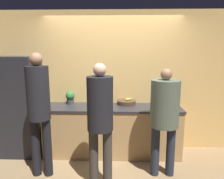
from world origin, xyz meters
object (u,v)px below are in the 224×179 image
refrigerator (18,106)px  potted_plant (70,97)px  fruit_bowl (126,102)px  cup_yellow (108,103)px  person_right (165,111)px  cup_red (177,105)px  utensil_crock (169,101)px  person_left (39,106)px  bottle_green (93,103)px  person_center (100,115)px

refrigerator → potted_plant: bearing=11.2°
fruit_bowl → cup_yellow: (-0.33, -0.11, 0.01)m
person_right → cup_red: 0.73m
utensil_crock → potted_plant: 1.85m
fruit_bowl → cup_yellow: bearing=-161.7°
person_left → person_right: bearing=2.0°
utensil_crock → bottle_green: size_ratio=0.99×
person_center → bottle_green: size_ratio=6.97×
refrigerator → cup_yellow: (1.64, 0.06, 0.05)m
fruit_bowl → cup_red: fruit_bowl is taller
fruit_bowl → refrigerator: bearing=-175.1°
cup_yellow → potted_plant: (-0.72, 0.12, 0.08)m
person_left → person_center: size_ratio=1.07×
person_left → fruit_bowl: (1.30, 0.91, -0.17)m
refrigerator → potted_plant: refrigerator is taller
refrigerator → bottle_green: size_ratio=7.17×
person_left → person_right: 1.84m
fruit_bowl → potted_plant: 1.06m
refrigerator → person_center: 1.86m
person_left → potted_plant: bearing=74.8°
person_center → fruit_bowl: (0.39, 1.14, -0.10)m
person_right → person_center: bearing=-162.1°
fruit_bowl → bottle_green: bottle_green is taller
refrigerator → potted_plant: 0.95m
potted_plant → person_center: bearing=-60.1°
person_left → person_center: bearing=-14.4°
person_left → utensil_crock: (2.10, 0.96, -0.14)m
refrigerator → cup_red: 2.85m
person_left → fruit_bowl: size_ratio=5.45×
person_left → potted_plant: (0.25, 0.92, -0.08)m
person_left → cup_red: size_ratio=19.72×
refrigerator → potted_plant: size_ratio=7.59×
cup_yellow → cup_red: 1.21m
fruit_bowl → cup_yellow: 0.35m
utensil_crock → potted_plant: bearing=-178.7°
person_center → cup_red: (1.27, 0.93, -0.10)m
potted_plant → bottle_green: bearing=-35.2°
potted_plant → refrigerator: bearing=-168.8°
utensil_crock → cup_red: (0.08, -0.26, -0.02)m
person_right → cup_yellow: person_right is taller
person_left → person_center: 0.95m
person_center → utensil_crock: (1.19, 1.20, -0.08)m
bottle_green → potted_plant: bearing=144.8°
person_center → fruit_bowl: 1.21m
cup_yellow → cup_red: cup_yellow is taller
bottle_green → potted_plant: 0.58m
refrigerator → person_left: (0.67, -0.74, 0.21)m
cup_red → potted_plant: size_ratio=0.40×
fruit_bowl → bottle_green: 0.66m
person_left → person_right: (1.83, 0.06, -0.09)m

